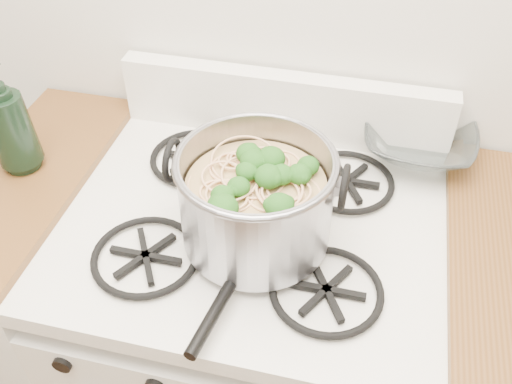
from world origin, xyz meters
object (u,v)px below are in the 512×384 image
Objects in this scene: spatula at (253,244)px; bottle at (8,119)px; stock_pot at (256,201)px; glass_bowl at (418,147)px; gas_range at (253,349)px.

spatula is 0.57m from bottle.
stock_pot is 0.45m from glass_bowl.
spatula is 3.15× the size of glass_bowl.
stock_pot is 0.09m from spatula.
gas_range is 0.58m from stock_pot.
bottle reaches higher than spatula.
bottle reaches higher than glass_bowl.
spatula is at bearing -84.32° from stock_pot.
glass_bowl is at bearing 28.50° from bottle.
bottle is at bearing -163.47° from glass_bowl.
spatula is (0.00, -0.03, -0.08)m from stock_pot.
stock_pot is at bearing -69.75° from gas_range.
gas_range is at bearing 114.01° from spatula.
spatula is at bearing -127.87° from glass_bowl.
gas_range is at bearing 110.25° from stock_pot.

